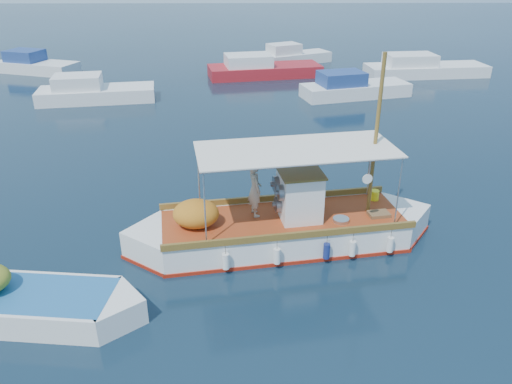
{
  "coord_description": "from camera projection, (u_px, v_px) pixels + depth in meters",
  "views": [
    {
      "loc": [
        -0.99,
        -13.98,
        8.2
      ],
      "look_at": [
        -0.82,
        0.0,
        1.45
      ],
      "focal_mm": 35.0,
      "sensor_mm": 36.0,
      "label": 1
    }
  ],
  "objects": [
    {
      "name": "bg_boat_e",
      "position": [
        422.0,
        69.0,
        36.26
      ],
      "size": [
        8.92,
        3.51,
        1.8
      ],
      "rotation": [
        0.0,
        0.0,
        0.11
      ],
      "color": "silver",
      "rests_on": "ground"
    },
    {
      "name": "bg_boat_nw",
      "position": [
        93.0,
        93.0,
        30.15
      ],
      "size": [
        7.14,
        3.51,
        1.8
      ],
      "rotation": [
        0.0,
        0.0,
        0.17
      ],
      "color": "silver",
      "rests_on": "ground"
    },
    {
      "name": "fishing_caique",
      "position": [
        281.0,
        228.0,
        15.34
      ],
      "size": [
        9.6,
        3.76,
        5.94
      ],
      "rotation": [
        0.0,
        0.0,
        0.17
      ],
      "color": "white",
      "rests_on": "ground"
    },
    {
      "name": "dinghy",
      "position": [
        18.0,
        305.0,
        12.32
      ],
      "size": [
        6.42,
        2.28,
        1.57
      ],
      "rotation": [
        0.0,
        0.0,
        -0.1
      ],
      "color": "white",
      "rests_on": "ground"
    },
    {
      "name": "ground",
      "position": [
        281.0,
        232.0,
        16.17
      ],
      "size": [
        160.0,
        160.0,
        0.0
      ],
      "primitive_type": "plane",
      "color": "black",
      "rests_on": "ground"
    },
    {
      "name": "bg_boat_far_w",
      "position": [
        35.0,
        66.0,
        37.37
      ],
      "size": [
        6.59,
        4.12,
        1.8
      ],
      "rotation": [
        0.0,
        0.0,
        -0.32
      ],
      "color": "silver",
      "rests_on": "ground"
    },
    {
      "name": "bg_boat_n",
      "position": [
        261.0,
        70.0,
        36.1
      ],
      "size": [
        8.43,
        4.28,
        1.8
      ],
      "rotation": [
        0.0,
        0.0,
        0.19
      ],
      "color": "maroon",
      "rests_on": "ground"
    },
    {
      "name": "bg_boat_ne",
      "position": [
        352.0,
        89.0,
        31.04
      ],
      "size": [
        7.05,
        3.9,
        1.8
      ],
      "rotation": [
        0.0,
        0.0,
        0.27
      ],
      "color": "silver",
      "rests_on": "ground"
    },
    {
      "name": "bg_boat_far_n",
      "position": [
        292.0,
        57.0,
        40.39
      ],
      "size": [
        6.38,
        4.48,
        1.8
      ],
      "rotation": [
        0.0,
        0.0,
        0.45
      ],
      "color": "silver",
      "rests_on": "ground"
    }
  ]
}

